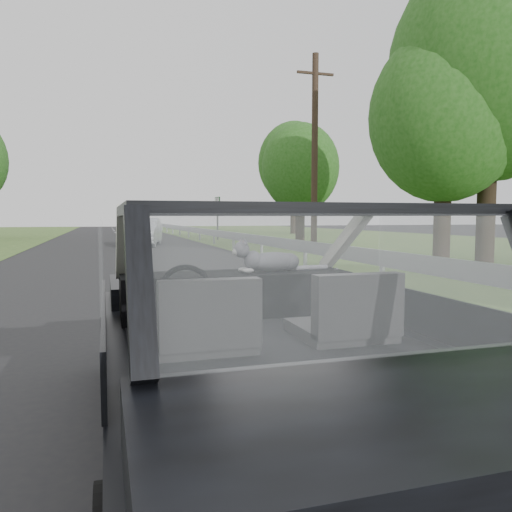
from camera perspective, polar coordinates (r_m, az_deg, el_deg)
ground at (r=3.20m, az=0.84°, el=-21.23°), size 140.00×140.00×0.00m
subject_car at (r=2.96m, az=0.86°, el=-8.48°), size 1.80×4.00×1.45m
dashboard at (r=3.53m, az=-2.25°, el=-4.31°), size 1.58×0.45×0.30m
driver_seat at (r=2.55m, az=-5.76°, el=-7.04°), size 0.50×0.72×0.42m
passenger_seat at (r=2.82m, az=10.51°, el=-6.01°), size 0.50×0.72×0.42m
steering_wheel at (r=3.15m, az=-7.96°, el=-4.13°), size 0.36×0.36×0.04m
cat at (r=3.57m, az=1.91°, el=-0.50°), size 0.56×0.25×0.24m
guardrail at (r=13.78m, az=5.21°, el=1.13°), size 0.05×90.00×0.32m
other_car at (r=24.46m, az=-12.75°, el=2.71°), size 2.35×4.26×1.32m
highway_sign at (r=29.95m, az=-4.42°, el=4.30°), size 0.16×1.03×2.56m
utility_pole at (r=21.65m, az=6.72°, el=11.65°), size 0.30×0.30×8.18m
tree_0 at (r=16.00m, az=20.71°, el=11.25°), size 5.39×5.39×6.69m
tree_1 at (r=16.81m, az=25.14°, el=14.66°), size 7.28×7.28×8.94m
tree_2 at (r=25.87m, az=5.09°, el=8.06°), size 5.10×5.10×5.99m
tree_3 at (r=40.89m, az=4.35°, el=8.71°), size 7.33×7.33×8.77m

